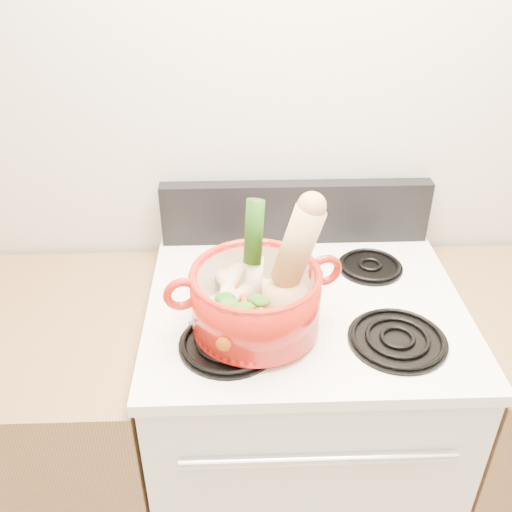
{
  "coord_description": "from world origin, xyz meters",
  "views": [
    {
      "loc": [
        -0.16,
        0.27,
        1.8
      ],
      "look_at": [
        -0.13,
        1.27,
        1.17
      ],
      "focal_mm": 40.0,
      "sensor_mm": 36.0,
      "label": 1
    }
  ],
  "objects_px": {
    "squash": "(287,265)",
    "leek": "(254,255)",
    "stove_body": "(298,434)",
    "dutch_oven": "(256,299)"
  },
  "relations": [
    {
      "from": "stove_body",
      "to": "leek",
      "type": "xyz_separation_m",
      "value": [
        -0.13,
        -0.07,
        0.67
      ]
    },
    {
      "from": "dutch_oven",
      "to": "squash",
      "type": "height_order",
      "value": "squash"
    },
    {
      "from": "squash",
      "to": "stove_body",
      "type": "bearing_deg",
      "value": 85.42
    },
    {
      "from": "dutch_oven",
      "to": "squash",
      "type": "bearing_deg",
      "value": -24.07
    },
    {
      "from": "squash",
      "to": "leek",
      "type": "distance_m",
      "value": 0.09
    },
    {
      "from": "dutch_oven",
      "to": "squash",
      "type": "distance_m",
      "value": 0.12
    },
    {
      "from": "dutch_oven",
      "to": "squash",
      "type": "xyz_separation_m",
      "value": [
        0.07,
        -0.01,
        0.1
      ]
    },
    {
      "from": "squash",
      "to": "leek",
      "type": "xyz_separation_m",
      "value": [
        -0.07,
        0.05,
        -0.01
      ]
    },
    {
      "from": "stove_body",
      "to": "dutch_oven",
      "type": "relative_size",
      "value": 3.18
    },
    {
      "from": "dutch_oven",
      "to": "leek",
      "type": "distance_m",
      "value": 0.1
    }
  ]
}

